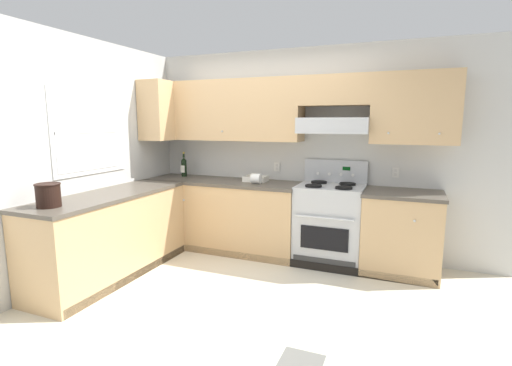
% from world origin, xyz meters
% --- Properties ---
extents(ground_plane, '(7.04, 7.04, 0.00)m').
position_xyz_m(ground_plane, '(0.00, 0.00, 0.00)').
color(ground_plane, beige).
extents(floor_accent_tile, '(0.30, 0.30, 0.01)m').
position_xyz_m(floor_accent_tile, '(1.06, -0.72, 0.00)').
color(floor_accent_tile, slate).
rests_on(floor_accent_tile, ground_plane).
extents(wall_back, '(4.68, 0.57, 2.55)m').
position_xyz_m(wall_back, '(0.40, 1.53, 1.48)').
color(wall_back, silver).
rests_on(wall_back, ground_plane).
extents(wall_left, '(0.47, 4.00, 2.55)m').
position_xyz_m(wall_left, '(-1.59, 0.23, 1.34)').
color(wall_left, silver).
rests_on(wall_left, ground_plane).
extents(counter_back_run, '(3.60, 0.65, 0.91)m').
position_xyz_m(counter_back_run, '(0.10, 1.24, 0.45)').
color(counter_back_run, tan).
rests_on(counter_back_run, ground_plane).
extents(counter_left_run, '(0.63, 1.91, 0.91)m').
position_xyz_m(counter_left_run, '(-1.24, -0.00, 0.45)').
color(counter_left_run, tan).
rests_on(counter_left_run, ground_plane).
extents(stove, '(0.76, 0.62, 1.20)m').
position_xyz_m(stove, '(0.86, 1.25, 0.48)').
color(stove, '#B7BABC').
rests_on(stove, ground_plane).
extents(wine_bottle, '(0.07, 0.08, 0.34)m').
position_xyz_m(wine_bottle, '(-1.19, 1.36, 1.05)').
color(wine_bottle, black).
rests_on(wine_bottle, counter_back_run).
extents(bowl, '(0.28, 0.21, 0.07)m').
position_xyz_m(bowl, '(-0.10, 1.32, 0.93)').
color(bowl, white).
rests_on(bowl, counter_back_run).
extents(bucket, '(0.22, 0.22, 0.21)m').
position_xyz_m(bucket, '(-1.27, -0.70, 1.02)').
color(bucket, black).
rests_on(bucket, counter_left_run).
extents(paper_towel_roll, '(0.12, 0.12, 0.12)m').
position_xyz_m(paper_towel_roll, '(-0.03, 1.16, 0.97)').
color(paper_towel_roll, white).
rests_on(paper_towel_roll, counter_back_run).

